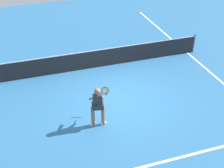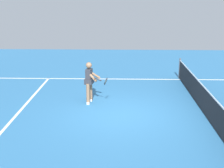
# 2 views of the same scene
# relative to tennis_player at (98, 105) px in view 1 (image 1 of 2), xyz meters

# --- Properties ---
(ground_plane) EXTENTS (26.58, 26.58, 0.00)m
(ground_plane) POSITION_rel_tennis_player_xyz_m (1.20, 1.15, -0.85)
(ground_plane) COLOR teal
(service_line_marking) EXTENTS (9.41, 0.10, 0.01)m
(service_line_marking) POSITION_rel_tennis_player_xyz_m (1.20, -2.38, -0.84)
(service_line_marking) COLOR white
(service_line_marking) RESTS_ON ground
(sideline_right_marking) EXTENTS (0.10, 18.45, 0.01)m
(sideline_right_marking) POSITION_rel_tennis_player_xyz_m (5.91, 1.15, -0.84)
(sideline_right_marking) COLOR white
(sideline_right_marking) RESTS_ON ground
(court_net) EXTENTS (10.09, 0.08, 0.98)m
(court_net) POSITION_rel_tennis_player_xyz_m (1.20, 4.02, -0.39)
(court_net) COLOR #4C4C51
(court_net) RESTS_ON ground
(tennis_player) EXTENTS (0.89, 0.90, 1.55)m
(tennis_player) POSITION_rel_tennis_player_xyz_m (0.00, 0.00, 0.00)
(tennis_player) COLOR #8C6647
(tennis_player) RESTS_ON ground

